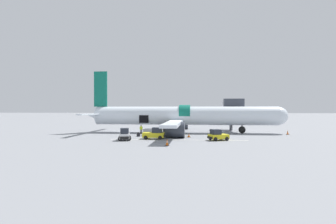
# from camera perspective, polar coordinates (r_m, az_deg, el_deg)

# --- Properties ---
(ground_plane) EXTENTS (500.00, 500.00, 0.00)m
(ground_plane) POSITION_cam_1_polar(r_m,az_deg,el_deg) (43.22, 1.19, -5.12)
(ground_plane) COLOR gray
(apron_marking_line) EXTENTS (19.46, 0.71, 0.01)m
(apron_marking_line) POSITION_cam_1_polar(r_m,az_deg,el_deg) (37.08, 2.28, -6.07)
(apron_marking_line) COLOR silver
(apron_marking_line) RESTS_ON ground_plane
(jet_bridge_stub) EXTENTS (3.73, 8.62, 6.28)m
(jet_bridge_stub) POSITION_cam_1_polar(r_m,az_deg,el_deg) (53.45, 13.68, 0.82)
(jet_bridge_stub) COLOR #4C4C51
(jet_bridge_stub) RESTS_ON ground_plane
(airplane) EXTENTS (36.58, 33.80, 11.44)m
(airplane) POSITION_cam_1_polar(r_m,az_deg,el_deg) (47.98, 3.07, -0.97)
(airplane) COLOR silver
(airplane) RESTS_ON ground_plane
(baggage_tug_lead) EXTENTS (3.04, 2.62, 1.53)m
(baggage_tug_lead) POSITION_cam_1_polar(r_m,az_deg,el_deg) (37.03, 10.77, -5.08)
(baggage_tug_lead) COLOR yellow
(baggage_tug_lead) RESTS_ON ground_plane
(baggage_tug_mid) EXTENTS (2.25, 3.10, 1.70)m
(baggage_tug_mid) POSITION_cam_1_polar(r_m,az_deg,el_deg) (37.12, -9.43, -4.97)
(baggage_tug_mid) COLOR white
(baggage_tug_mid) RESTS_ON ground_plane
(baggage_tug_rear) EXTENTS (3.25, 2.21, 1.67)m
(baggage_tug_rear) POSITION_cam_1_polar(r_m,az_deg,el_deg) (38.18, -2.95, -4.79)
(baggage_tug_rear) COLOR yellow
(baggage_tug_rear) RESTS_ON ground_plane
(baggage_cart_loading) EXTENTS (4.08, 2.04, 1.08)m
(baggage_cart_loading) POSITION_cam_1_polar(r_m,az_deg,el_deg) (43.24, -3.10, -4.39)
(baggage_cart_loading) COLOR #999BA0
(baggage_cart_loading) RESTS_ON ground_plane
(ground_crew_loader_a) EXTENTS (0.54, 0.41, 1.55)m
(ground_crew_loader_a) POSITION_cam_1_polar(r_m,az_deg,el_deg) (46.35, -5.88, -3.72)
(ground_crew_loader_a) COLOR #2D2D33
(ground_crew_loader_a) RESTS_ON ground_plane
(ground_crew_loader_b) EXTENTS (0.38, 0.54, 1.56)m
(ground_crew_loader_b) POSITION_cam_1_polar(r_m,az_deg,el_deg) (44.66, 2.32, -3.88)
(ground_crew_loader_b) COLOR #2D2D33
(ground_crew_loader_b) RESTS_ON ground_plane
(ground_crew_driver) EXTENTS (0.63, 0.46, 1.82)m
(ground_crew_driver) POSITION_cam_1_polar(r_m,az_deg,el_deg) (41.60, -0.15, -4.02)
(ground_crew_driver) COLOR #2D2D33
(ground_crew_driver) RESTS_ON ground_plane
(ground_crew_supervisor) EXTENTS (0.54, 0.55, 1.71)m
(ground_crew_supervisor) POSITION_cam_1_polar(r_m,az_deg,el_deg) (43.15, 2.40, -3.93)
(ground_crew_supervisor) COLOR #1E2338
(ground_crew_supervisor) RESTS_ON ground_plane
(ground_crew_helper) EXTENTS (0.50, 0.50, 1.55)m
(ground_crew_helper) POSITION_cam_1_polar(r_m,az_deg,el_deg) (43.93, 0.29, -3.96)
(ground_crew_helper) COLOR #1E2338
(ground_crew_helper) RESTS_ON ground_plane
(suitcase_on_tarmac_upright) EXTENTS (0.51, 0.34, 0.66)m
(suitcase_on_tarmac_upright) POSITION_cam_1_polar(r_m,az_deg,el_deg) (41.74, -6.46, -4.95)
(suitcase_on_tarmac_upright) COLOR black
(suitcase_on_tarmac_upright) RESTS_ON ground_plane
(safety_cone_nose) EXTENTS (0.50, 0.50, 0.76)m
(safety_cone_nose) POSITION_cam_1_polar(r_m,az_deg,el_deg) (49.07, 24.60, -4.07)
(safety_cone_nose) COLOR black
(safety_cone_nose) RESTS_ON ground_plane
(safety_cone_engine_left) EXTENTS (0.48, 0.48, 0.79)m
(safety_cone_engine_left) POSITION_cam_1_polar(r_m,az_deg,el_deg) (31.27, -0.20, -6.64)
(safety_cone_engine_left) COLOR black
(safety_cone_engine_left) RESTS_ON ground_plane
(safety_cone_wingtip) EXTENTS (0.60, 0.60, 0.56)m
(safety_cone_wingtip) POSITION_cam_1_polar(r_m,az_deg,el_deg) (40.58, 4.54, -5.13)
(safety_cone_wingtip) COLOR black
(safety_cone_wingtip) RESTS_ON ground_plane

